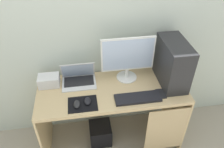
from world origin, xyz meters
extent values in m
plane|color=#9E9384|center=(0.00, 0.00, 0.00)|extent=(8.00, 8.00, 0.00)
cube|color=beige|center=(0.00, 0.33, 1.30)|extent=(4.00, 0.04, 2.60)
cube|color=tan|center=(0.00, 0.00, 0.75)|extent=(1.43, 0.58, 0.03)
cube|color=tan|center=(-0.70, 0.00, 0.37)|extent=(0.02, 0.58, 0.73)
cube|color=tan|center=(0.70, 0.00, 0.37)|extent=(0.02, 0.58, 0.73)
cube|color=tan|center=(0.49, -0.29, 0.40)|extent=(0.40, 0.01, 0.59)
cube|color=#232326|center=(0.58, 0.03, 0.99)|extent=(0.22, 0.45, 0.44)
cylinder|color=white|center=(0.17, 0.15, 0.77)|extent=(0.20, 0.20, 0.01)
cylinder|color=white|center=(0.17, 0.15, 0.83)|extent=(0.04, 0.04, 0.10)
cube|color=white|center=(0.17, 0.14, 1.05)|extent=(0.51, 0.02, 0.35)
cube|color=#B2C6EA|center=(0.17, 0.13, 1.05)|extent=(0.48, 0.00, 0.32)
cube|color=silver|center=(-0.31, 0.13, 0.77)|extent=(0.33, 0.24, 0.01)
cube|color=black|center=(-0.31, 0.15, 0.78)|extent=(0.29, 0.16, 0.00)
cube|color=silver|center=(-0.31, 0.20, 0.88)|extent=(0.33, 0.10, 0.20)
cube|color=#ADC1E5|center=(-0.31, 0.20, 0.88)|extent=(0.31, 0.08, 0.18)
cube|color=silver|center=(-0.59, 0.15, 0.82)|extent=(0.20, 0.14, 0.11)
cube|color=black|center=(0.21, -0.17, 0.78)|extent=(0.42, 0.14, 0.02)
cube|color=black|center=(-0.29, -0.16, 0.77)|extent=(0.26, 0.20, 0.00)
ellipsoid|color=black|center=(-0.24, -0.15, 0.79)|extent=(0.06, 0.10, 0.03)
ellipsoid|color=#232326|center=(-0.34, -0.18, 0.79)|extent=(0.06, 0.10, 0.03)
cube|color=#232326|center=(0.44, -0.14, 0.77)|extent=(0.07, 0.13, 0.01)
cube|color=black|center=(-0.13, 0.00, 0.12)|extent=(0.24, 0.24, 0.24)
camera|label=1|loc=(-0.25, -1.58, 2.19)|focal=35.68mm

